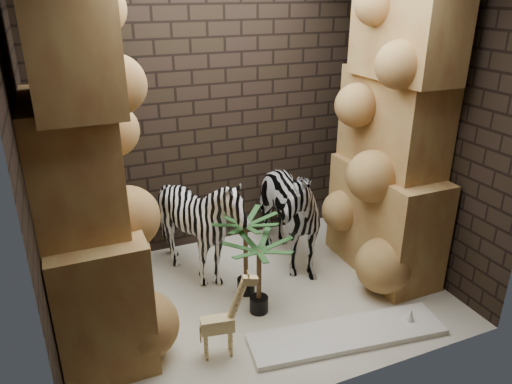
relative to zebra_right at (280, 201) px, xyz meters
name	(u,v)px	position (x,y,z in m)	size (l,w,h in m)	color
floor	(257,296)	(-0.47, -0.50, -0.72)	(3.50, 3.50, 0.00)	white
wall_back	(210,114)	(-0.47, 0.75, 0.78)	(3.50, 3.50, 0.00)	black
wall_front	(336,204)	(-0.47, -1.75, 0.78)	(3.50, 3.50, 0.00)	black
wall_left	(29,176)	(-2.22, -0.50, 0.78)	(3.00, 3.00, 0.00)	black
wall_right	(423,125)	(1.28, -0.50, 0.78)	(3.00, 3.00, 0.00)	black
rock_pillar_left	(81,170)	(-1.87, -0.50, 0.78)	(0.68, 1.30, 3.00)	tan
rock_pillar_right	(395,129)	(0.95, -0.50, 0.78)	(0.58, 1.25, 3.00)	tan
zebra_right	(280,201)	(0.00, 0.00, 0.00)	(0.65, 1.21, 1.43)	white
zebra_left	(201,231)	(-0.85, 0.00, -0.18)	(0.96, 1.19, 1.08)	white
giraffe_toy	(217,316)	(-1.07, -1.12, -0.33)	(0.39, 0.13, 0.77)	#F9E193
palm_front	(246,255)	(-0.54, -0.40, -0.30)	(0.36, 0.36, 0.83)	#174720
palm_back	(259,277)	(-0.54, -0.72, -0.35)	(0.36, 0.36, 0.73)	#174720
surfboard	(347,334)	(0.01, -1.34, -0.69)	(1.69, 0.41, 0.05)	white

